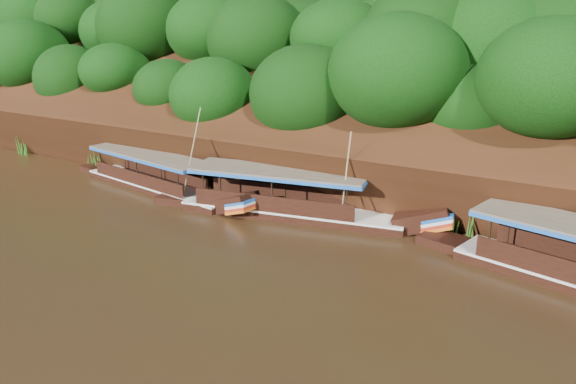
% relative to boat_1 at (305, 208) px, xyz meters
% --- Properties ---
extents(ground, '(160.00, 160.00, 0.00)m').
position_rel_boat_1_xyz_m(ground, '(0.87, -8.08, -0.59)').
color(ground, black).
rests_on(ground, ground).
extents(riverbank, '(120.00, 30.06, 19.40)m').
position_rel_boat_1_xyz_m(riverbank, '(0.86, 14.65, 1.30)').
color(riverbank, black).
rests_on(riverbank, ground).
extents(boat_1, '(15.19, 4.93, 5.72)m').
position_rel_boat_1_xyz_m(boat_1, '(0.00, 0.00, 0.00)').
color(boat_1, black).
rests_on(boat_1, ground).
extents(boat_2, '(14.76, 4.23, 6.22)m').
position_rel_boat_1_xyz_m(boat_2, '(-9.87, -0.48, -0.07)').
color(boat_2, black).
rests_on(boat_2, ground).
extents(reeds, '(48.75, 2.27, 2.17)m').
position_rel_boat_1_xyz_m(reeds, '(-2.44, 1.54, 0.33)').
color(reeds, '#2B701C').
rests_on(reeds, ground).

